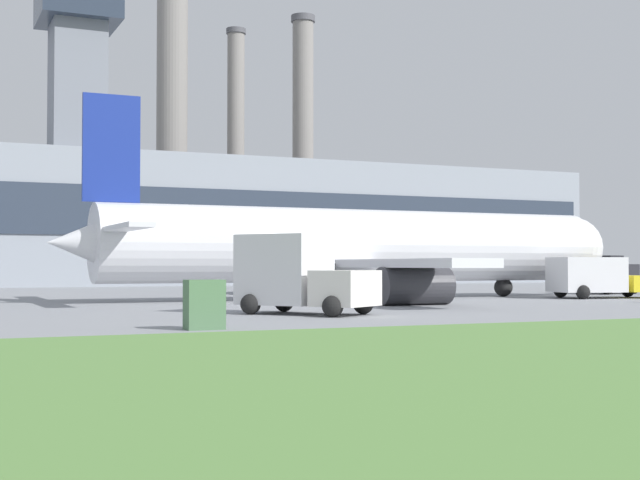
{
  "coord_description": "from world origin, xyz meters",
  "views": [
    {
      "loc": [
        -17.01,
        -38.6,
        1.66
      ],
      "look_at": [
        0.44,
        0.43,
        2.87
      ],
      "focal_mm": 50.0,
      "sensor_mm": 36.0,
      "label": 1
    }
  ],
  "objects_px": {
    "airplane": "(354,247)",
    "pushback_tug": "(608,276)",
    "baggage_truck": "(598,278)",
    "fuel_truck": "(298,276)"
  },
  "relations": [
    {
      "from": "airplane",
      "to": "pushback_tug",
      "type": "height_order",
      "value": "airplane"
    },
    {
      "from": "airplane",
      "to": "pushback_tug",
      "type": "bearing_deg",
      "value": 4.45
    },
    {
      "from": "baggage_truck",
      "to": "airplane",
      "type": "bearing_deg",
      "value": 161.92
    },
    {
      "from": "fuel_truck",
      "to": "pushback_tug",
      "type": "bearing_deg",
      "value": 26.73
    },
    {
      "from": "pushback_tug",
      "to": "airplane",
      "type": "bearing_deg",
      "value": -175.55
    },
    {
      "from": "pushback_tug",
      "to": "fuel_truck",
      "type": "xyz_separation_m",
      "value": [
        -24.72,
        -12.45,
        0.31
      ]
    },
    {
      "from": "airplane",
      "to": "baggage_truck",
      "type": "relative_size",
      "value": 5.06
    },
    {
      "from": "baggage_truck",
      "to": "fuel_truck",
      "type": "xyz_separation_m",
      "value": [
        -19.4,
        -7.27,
        0.28
      ]
    },
    {
      "from": "airplane",
      "to": "fuel_truck",
      "type": "bearing_deg",
      "value": -124.35
    },
    {
      "from": "airplane",
      "to": "fuel_truck",
      "type": "distance_m",
      "value": 13.52
    }
  ]
}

